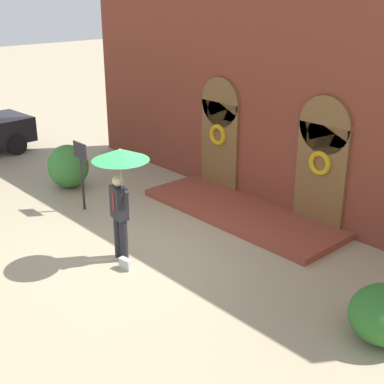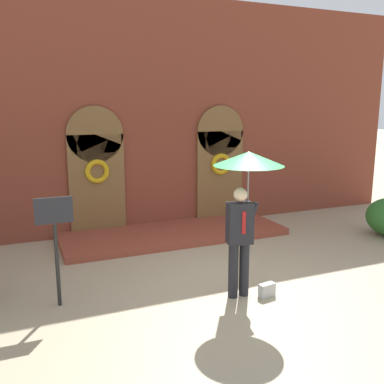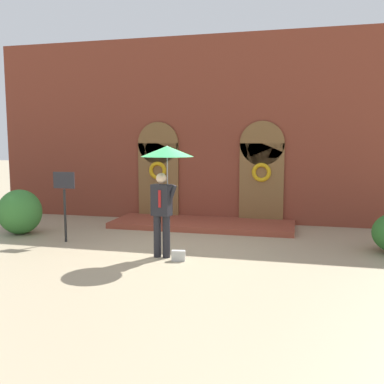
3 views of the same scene
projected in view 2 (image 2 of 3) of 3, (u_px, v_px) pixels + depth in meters
ground_plane at (236, 287)px, 7.34m from camera, size 80.00×80.00×0.00m
building_facade at (158, 121)px, 10.55m from camera, size 14.00×2.30×5.60m
person_with_umbrella at (246, 180)px, 6.65m from camera, size 1.10×1.10×2.36m
handbag at (267, 290)px, 6.95m from camera, size 0.30×0.16×0.22m
sign_post at (55, 233)px, 6.44m from camera, size 0.56×0.06×1.72m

